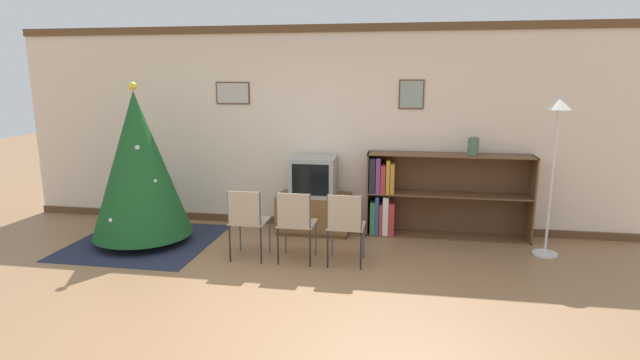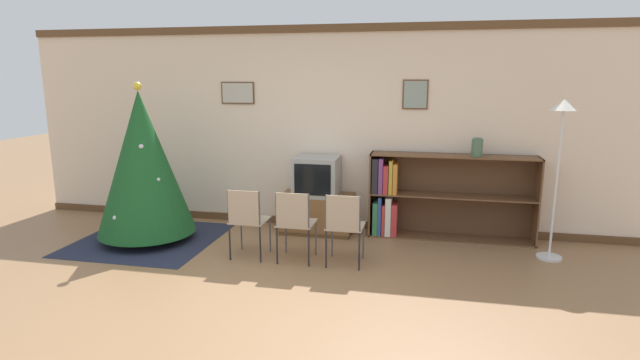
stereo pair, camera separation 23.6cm
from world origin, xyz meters
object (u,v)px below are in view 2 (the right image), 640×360
folding_chair_center (295,222)px  television (317,176)px  tv_console (317,213)px  bookshelf (421,197)px  standing_lamp (561,138)px  folding_chair_left (247,219)px  christmas_tree (143,163)px  folding_chair_right (344,225)px  vase (477,147)px

folding_chair_center → television: bearing=90.0°
tv_console → bookshelf: bearing=4.6°
bookshelf → standing_lamp: bearing=-19.3°
folding_chair_left → standing_lamp: size_ratio=0.45×
tv_console → television: (0.00, -0.00, 0.51)m
christmas_tree → folding_chair_right: (2.59, -0.37, -0.52)m
television → folding_chair_center: 1.17m
christmas_tree → standing_lamp: 4.88m
standing_lamp → christmas_tree: bearing=-175.7°
folding_chair_left → standing_lamp: 3.57m
christmas_tree → folding_chair_left: 1.61m
folding_chair_center → folding_chair_right: same height
christmas_tree → television: christmas_tree is taller
folding_chair_center → vase: size_ratio=3.61×
christmas_tree → folding_chair_left: (1.48, -0.37, -0.52)m
standing_lamp → vase: bearing=151.4°
christmas_tree → vase: bearing=11.4°
folding_chair_right → vase: (1.44, 1.18, 0.73)m
folding_chair_center → vase: vase is taller
folding_chair_center → folding_chair_left: bearing=180.0°
folding_chair_left → bookshelf: size_ratio=0.40×
folding_chair_left → folding_chair_center: size_ratio=1.00×
folding_chair_center → folding_chair_right: size_ratio=1.00×
christmas_tree → folding_chair_right: size_ratio=2.41×
folding_chair_left → bookshelf: (1.90, 1.25, 0.05)m
folding_chair_center → standing_lamp: (2.82, 0.73, 0.91)m
tv_console → bookshelf: 1.38m
christmas_tree → tv_console: christmas_tree is taller
folding_chair_center → folding_chair_right: (0.55, 0.00, 0.00)m
vase → folding_chair_left: bearing=-155.2°
folding_chair_left → folding_chair_center: 0.55m
christmas_tree → vase: 4.11m
christmas_tree → bookshelf: bearing=14.6°
folding_chair_right → christmas_tree: bearing=171.9°
folding_chair_right → television: bearing=116.0°
folding_chair_right → vase: size_ratio=3.61×
folding_chair_left → bookshelf: bookshelf is taller
folding_chair_left → folding_chair_right: (1.11, 0.00, 0.00)m
television → folding_chair_right: (0.55, -1.14, -0.29)m
tv_console → folding_chair_right: (0.55, -1.14, 0.22)m
television → folding_chair_right: bearing=-64.0°
folding_chair_center → christmas_tree: bearing=169.7°
folding_chair_left → folding_chair_center: (0.55, 0.00, 0.00)m
bookshelf → vase: (0.65, -0.07, 0.67)m
television → standing_lamp: 2.91m
tv_console → television: bearing=-90.0°
folding_chair_center → standing_lamp: 3.05m
television → folding_chair_left: size_ratio=0.70×
folding_chair_right → vase: vase is taller
television → vase: (2.00, 0.04, 0.44)m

